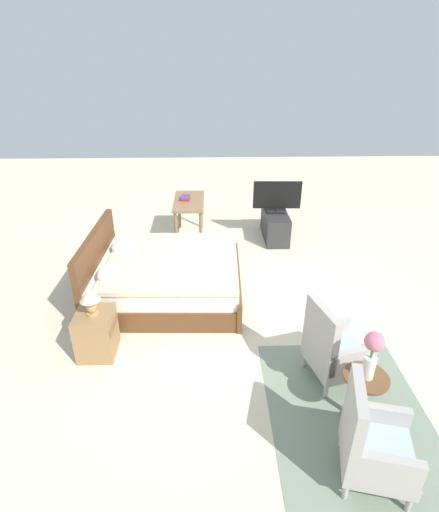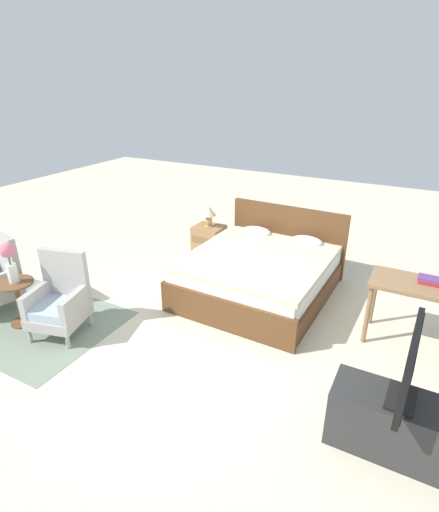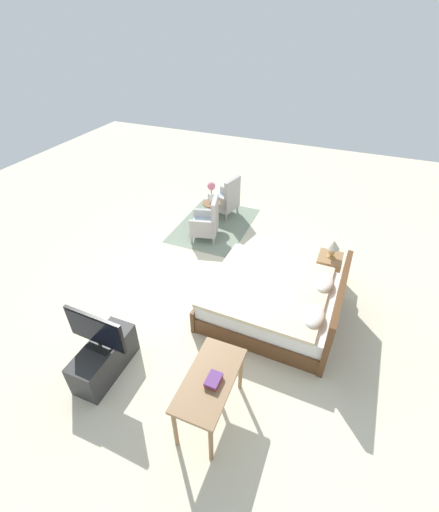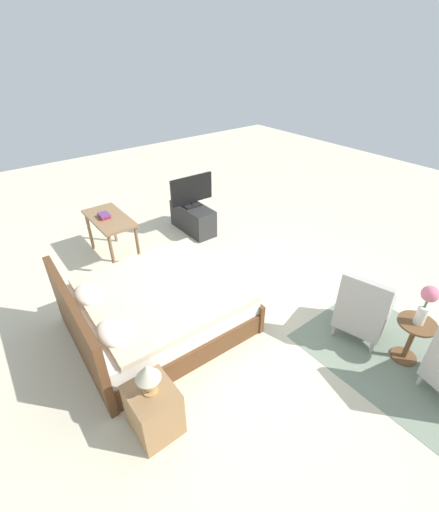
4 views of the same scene
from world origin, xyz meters
name	(u,v)px [view 1 (image 1 of 4)]	position (x,y,z in m)	size (l,w,h in m)	color
ground_plane	(242,304)	(0.00, 0.00, 0.00)	(16.00, 16.00, 0.00)	beige
floor_rug	(350,419)	(-1.93, -0.87, 0.00)	(2.10, 1.50, 0.01)	gray
bed	(165,277)	(0.24, 1.05, 0.30)	(1.78, 2.02, 0.96)	brown
armchair_by_window_left	(372,444)	(-2.47, -0.82, 0.38)	(0.65, 0.65, 0.92)	#ADA8A3
armchair_by_window_right	(333,349)	(-1.38, -0.82, 0.38)	(0.66, 0.66, 0.92)	#ADA8A3
side_table	(363,393)	(-1.93, -0.94, 0.34)	(0.40, 0.40, 0.54)	brown
flower_vase	(372,351)	(-1.93, -0.94, 0.84)	(0.17, 0.17, 0.48)	silver
nightstand	(96,333)	(-0.92, 1.71, 0.27)	(0.44, 0.41, 0.53)	#997047
table_lamp	(90,297)	(-0.92, 1.71, 0.75)	(0.22, 0.22, 0.33)	tan
tv_stand	(275,225)	(2.09, -0.76, 0.25)	(0.96, 0.40, 0.50)	#2D2D2D
tv_flatscreen	(277,196)	(2.09, -0.76, 0.79)	(0.21, 0.83, 0.56)	black
vanity_desk	(189,206)	(2.13, 0.78, 0.62)	(1.04, 0.52, 0.72)	#8E6B47
book_stack	(185,198)	(2.15, 0.84, 0.76)	(0.21, 0.15, 0.07)	#AD2823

